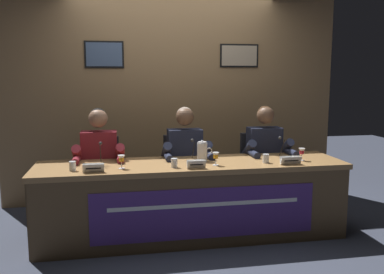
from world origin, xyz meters
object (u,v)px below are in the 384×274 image
object	(u,v)px
nameplate_center	(196,164)
juice_glass_right	(302,152)
panelist_left	(99,160)
nameplate_right	(291,160)
panelist_right	(267,154)
chair_left	(101,182)
chair_right	(260,174)
water_cup_right	(266,159)
microphone_center	(194,154)
conference_table	(194,190)
chair_center	(183,178)
nameplate_left	(93,168)
panelist_center	(186,157)
water_pitcher_central	(202,151)
water_cup_center	(174,163)
microphone_right	(283,151)
juice_glass_center	(216,156)
microphone_left	(101,158)
juice_glass_left	(121,159)
water_cup_left	(73,167)

from	to	relation	value
nameplate_center	juice_glass_right	world-z (taller)	juice_glass_right
panelist_left	nameplate_right	bearing A→B (deg)	-18.61
panelist_right	nameplate_right	distance (m)	0.61
chair_left	chair_right	bearing A→B (deg)	0.00
juice_glass_right	water_cup_right	bearing A→B (deg)	-174.52
microphone_center	nameplate_right	bearing A→B (deg)	-17.93
conference_table	panelist_left	xyz separation A→B (m)	(-0.89, 0.45, 0.23)
nameplate_center	panelist_right	bearing A→B (deg)	34.14
water_cup_right	juice_glass_right	bearing A→B (deg)	5.48
chair_center	chair_right	distance (m)	0.89
nameplate_left	chair_center	bearing A→B (deg)	41.12
conference_table	juice_glass_right	size ratio (longest dim) A/B	23.96
chair_left	microphone_center	size ratio (longest dim) A/B	4.24
panelist_center	nameplate_center	distance (m)	0.61
chair_left	water_pitcher_central	xyz separation A→B (m)	(1.00, -0.49, 0.38)
water_cup_center	microphone_right	size ratio (longest dim) A/B	0.39
juice_glass_center	water_pitcher_central	world-z (taller)	water_pitcher_central
chair_right	panelist_left	bearing A→B (deg)	-173.59
microphone_right	juice_glass_center	bearing A→B (deg)	-166.11
nameplate_right	juice_glass_right	bearing A→B (deg)	40.10
microphone_left	water_pitcher_central	bearing A→B (deg)	2.94
chair_center	panelist_center	bearing A→B (deg)	-90.00
chair_left	panelist_left	xyz separation A→B (m)	(0.00, -0.20, 0.28)
chair_center	panelist_center	xyz separation A→B (m)	(0.00, -0.20, 0.28)
panelist_left	microphone_right	world-z (taller)	panelist_left
chair_right	juice_glass_right	xyz separation A→B (m)	(0.19, -0.65, 0.37)
juice_glass_center	chair_right	xyz separation A→B (m)	(0.69, 0.71, -0.37)
panelist_right	juice_glass_center	bearing A→B (deg)	-143.76
chair_right	water_pitcher_central	bearing A→B (deg)	-147.66
microphone_left	nameplate_center	xyz separation A→B (m)	(0.85, -0.27, -0.03)
microphone_center	panelist_right	xyz separation A→B (m)	(0.87, 0.32, -0.08)
water_cup_right	chair_left	bearing A→B (deg)	156.63
chair_center	nameplate_right	world-z (taller)	chair_center
panelist_left	juice_glass_left	size ratio (longest dim) A/B	10.03
microphone_right	water_cup_center	bearing A→B (deg)	-169.62
panelist_left	juice_glass_left	distance (m)	0.54
microphone_right	panelist_center	bearing A→B (deg)	160.88
nameplate_center	chair_center	bearing A→B (deg)	89.32
conference_table	chair_right	world-z (taller)	chair_right
conference_table	microphone_right	bearing A→B (deg)	7.77
microphone_left	nameplate_left	bearing A→B (deg)	-101.72
water_cup_center	water_cup_right	size ratio (longest dim) A/B	1.00
nameplate_left	microphone_left	size ratio (longest dim) A/B	0.85
panelist_center	juice_glass_center	world-z (taller)	panelist_center
microphone_left	microphone_center	bearing A→B (deg)	1.49
panelist_left	water_cup_left	size ratio (longest dim) A/B	14.63
nameplate_left	panelist_center	size ratio (longest dim) A/B	0.15
juice_glass_center	juice_glass_right	distance (m)	0.89
juice_glass_left	juice_glass_right	world-z (taller)	same
conference_table	microphone_left	bearing A→B (deg)	172.68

